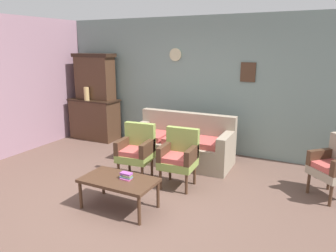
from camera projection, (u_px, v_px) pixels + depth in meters
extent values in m
plane|color=brown|center=(134.00, 202.00, 4.43)|extent=(7.68, 7.68, 0.00)
cube|color=gray|center=(203.00, 85.00, 6.37)|extent=(6.40, 0.06, 2.70)
cube|color=#472D1E|center=(248.00, 72.00, 5.86)|extent=(0.28, 0.02, 0.36)
cylinder|color=beige|center=(175.00, 55.00, 6.44)|extent=(0.26, 0.03, 0.26)
cube|color=#472D1E|center=(95.00, 120.00, 7.36)|extent=(1.10, 0.52, 0.90)
cube|color=black|center=(94.00, 100.00, 7.25)|extent=(1.16, 0.55, 0.03)
cube|color=#472D1E|center=(95.00, 78.00, 7.20)|extent=(0.90, 0.36, 0.95)
cube|color=black|center=(93.00, 55.00, 7.07)|extent=(0.99, 0.38, 0.08)
cylinder|color=tan|center=(87.00, 94.00, 7.07)|extent=(0.12, 0.12, 0.30)
cube|color=gray|center=(181.00, 152.00, 5.86)|extent=(1.90, 0.85, 0.42)
cube|color=gray|center=(187.00, 125.00, 6.03)|extent=(1.88, 0.21, 0.48)
cube|color=gray|center=(227.00, 141.00, 5.42)|extent=(0.18, 0.80, 0.24)
cube|color=gray|center=(140.00, 130.00, 6.14)|extent=(0.18, 0.80, 0.24)
cube|color=#B74C47|center=(208.00, 143.00, 5.54)|extent=(0.51, 0.57, 0.10)
cube|color=#B74C47|center=(180.00, 139.00, 5.76)|extent=(0.51, 0.57, 0.10)
cube|color=#B74C47|center=(153.00, 136.00, 5.99)|extent=(0.51, 0.57, 0.10)
cube|color=#849947|center=(135.00, 157.00, 5.11)|extent=(0.57, 0.53, 0.12)
cube|color=#B74C47|center=(135.00, 152.00, 5.07)|extent=(0.48, 0.45, 0.10)
cube|color=#849947|center=(140.00, 136.00, 5.22)|extent=(0.53, 0.16, 0.46)
cube|color=#472D1E|center=(147.00, 148.00, 4.99)|extent=(0.13, 0.49, 0.22)
cube|color=#472D1E|center=(123.00, 145.00, 5.14)|extent=(0.13, 0.49, 0.22)
cylinder|color=#472D1E|center=(142.00, 176.00, 4.92)|extent=(0.04, 0.04, 0.32)
cylinder|color=#472D1E|center=(119.00, 172.00, 5.06)|extent=(0.04, 0.04, 0.32)
cylinder|color=#472D1E|center=(152.00, 167.00, 5.26)|extent=(0.04, 0.04, 0.32)
cylinder|color=#472D1E|center=(129.00, 164.00, 5.41)|extent=(0.04, 0.04, 0.32)
cube|color=#849947|center=(178.00, 164.00, 4.81)|extent=(0.55, 0.51, 0.12)
cube|color=#B74C47|center=(177.00, 158.00, 4.77)|extent=(0.47, 0.44, 0.10)
cube|color=#849947|center=(183.00, 142.00, 4.92)|extent=(0.53, 0.13, 0.46)
cube|color=#472D1E|center=(192.00, 155.00, 4.69)|extent=(0.11, 0.48, 0.22)
cube|color=#472D1E|center=(165.00, 151.00, 4.85)|extent=(0.11, 0.48, 0.22)
cylinder|color=#472D1E|center=(186.00, 184.00, 4.62)|extent=(0.04, 0.04, 0.32)
cylinder|color=#472D1E|center=(160.00, 179.00, 4.78)|extent=(0.04, 0.04, 0.32)
cylinder|color=#472D1E|center=(195.00, 175.00, 4.96)|extent=(0.04, 0.04, 0.32)
cylinder|color=#472D1E|center=(170.00, 171.00, 5.12)|extent=(0.04, 0.04, 0.32)
cube|color=gray|center=(332.00, 173.00, 4.46)|extent=(0.71, 0.71, 0.12)
cube|color=#B74C47|center=(331.00, 167.00, 4.43)|extent=(0.60, 0.60, 0.10)
cube|color=#472D1E|center=(321.00, 156.00, 4.62)|extent=(0.40, 0.39, 0.22)
cylinder|color=#472D1E|center=(331.00, 195.00, 4.27)|extent=(0.04, 0.04, 0.32)
cylinder|color=#472D1E|center=(308.00, 183.00, 4.65)|extent=(0.04, 0.04, 0.32)
cylinder|color=#472D1E|center=(329.00, 180.00, 4.77)|extent=(0.04, 0.04, 0.32)
cube|color=#472D1E|center=(119.00, 180.00, 4.17)|extent=(1.00, 0.56, 0.04)
cylinder|color=#472D1E|center=(103.00, 182.00, 4.63)|extent=(0.04, 0.04, 0.38)
cylinder|color=#472D1E|center=(158.00, 195.00, 4.23)|extent=(0.04, 0.04, 0.38)
cylinder|color=#472D1E|center=(81.00, 195.00, 4.21)|extent=(0.04, 0.04, 0.38)
cylinder|color=#472D1E|center=(139.00, 211.00, 3.81)|extent=(0.04, 0.04, 0.38)
cube|color=#E55BAE|center=(126.00, 179.00, 4.15)|extent=(0.15, 0.09, 0.02)
cube|color=slate|center=(126.00, 177.00, 4.15)|extent=(0.16, 0.08, 0.02)
cube|color=olive|center=(127.00, 176.00, 4.13)|extent=(0.11, 0.07, 0.02)
cube|color=#9849A2|center=(126.00, 174.00, 4.15)|extent=(0.16, 0.09, 0.03)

